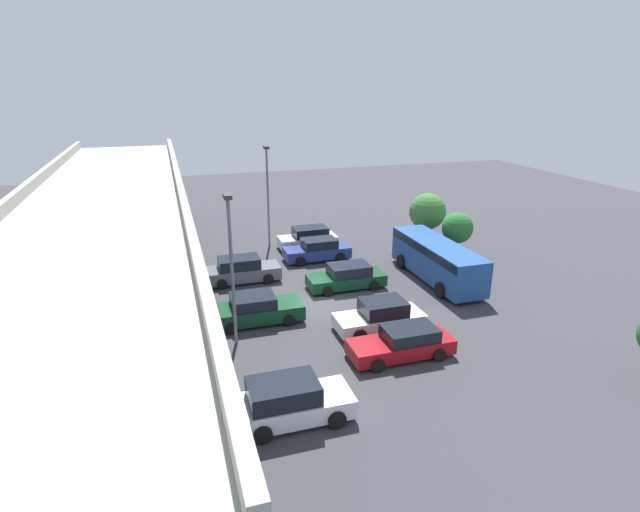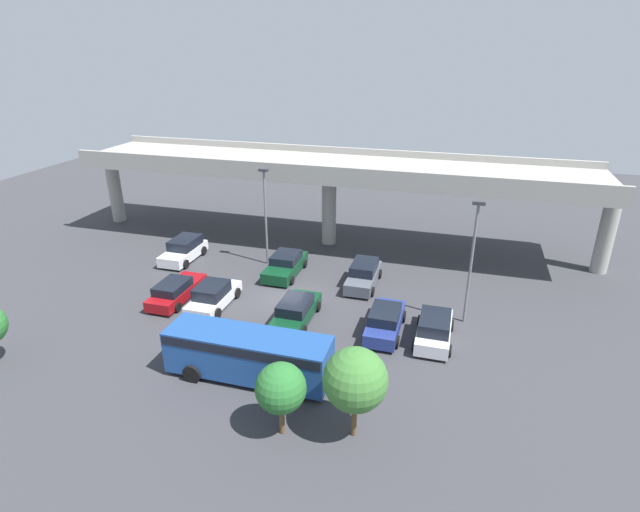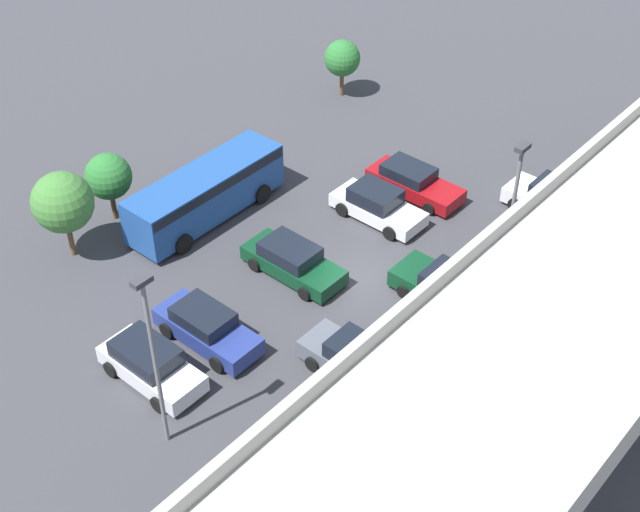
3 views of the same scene
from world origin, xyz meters
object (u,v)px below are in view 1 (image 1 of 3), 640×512
parked_car_3 (256,309)px  lamp_post_mid_lot (268,188)px  parked_car_1 (403,343)px  parked_car_5 (242,270)px  parked_car_4 (347,277)px  shuttle_bus (437,258)px  tree_front_far_right (427,212)px  lamp_post_near_aisle (231,259)px  parked_car_6 (317,250)px  parked_car_2 (380,316)px  parked_car_0 (290,401)px  parked_car_7 (308,238)px  tree_front_right (457,228)px

parked_car_3 → lamp_post_mid_lot: bearing=75.1°
parked_car_1 → parked_car_5: bearing=-63.5°
parked_car_4 → shuttle_bus: bearing=175.3°
parked_car_4 → tree_front_far_right: bearing=-146.9°
lamp_post_near_aisle → lamp_post_mid_lot: 15.51m
parked_car_6 → parked_car_2: bearing=89.8°
parked_car_2 → parked_car_4: bearing=-92.7°
parked_car_0 → parked_car_6: 17.97m
parked_car_3 → parked_car_7: size_ratio=1.09×
parked_car_2 → tree_front_right: 12.62m
parked_car_1 → lamp_post_near_aisle: lamp_post_near_aisle is taller
parked_car_1 → tree_front_right: size_ratio=1.41×
parked_car_2 → parked_car_7: (13.94, -0.17, 0.05)m
parked_car_6 → lamp_post_near_aisle: 13.16m
parked_car_2 → parked_car_3: bearing=-25.0°
parked_car_7 → shuttle_bus: size_ratio=0.53×
parked_car_6 → tree_front_right: 10.01m
parked_car_3 → parked_car_4: 6.87m
parked_car_3 → lamp_post_mid_lot: 13.77m
parked_car_4 → parked_car_7: 8.24m
parked_car_2 → parked_car_6: size_ratio=0.98×
parked_car_3 → parked_car_6: 10.25m
parked_car_6 → tree_front_right: bearing=162.8°
shuttle_bus → lamp_post_mid_lot: lamp_post_mid_lot is taller
lamp_post_mid_lot → parked_car_0: bearing=170.2°
parked_car_6 → shuttle_bus: shuttle_bus is taller
parked_car_4 → lamp_post_near_aisle: lamp_post_near_aisle is taller
parked_car_2 → parked_car_5: size_ratio=0.98×
parked_car_3 → shuttle_bus: bearing=11.3°
parked_car_3 → lamp_post_mid_lot: size_ratio=0.63×
parked_car_1 → parked_car_3: bearing=-43.5°
parked_car_2 → tree_front_right: bearing=-139.2°
parked_car_0 → lamp_post_mid_lot: (21.30, -3.68, 3.70)m
lamp_post_mid_lot → parked_car_5: bearing=154.9°
parked_car_2 → tree_front_right: tree_front_right is taller
tree_front_right → tree_front_far_right: (3.02, 0.75, 0.52)m
parked_car_0 → shuttle_bus: shuttle_bus is taller
parked_car_0 → lamp_post_near_aisle: lamp_post_near_aisle is taller
parked_car_0 → tree_front_right: 21.03m
parked_car_0 → lamp_post_mid_lot: size_ratio=0.59×
parked_car_7 → lamp_post_mid_lot: size_ratio=0.58×
parked_car_1 → parked_car_6: size_ratio=1.04×
parked_car_3 → parked_car_7: bearing=61.3°
lamp_post_near_aisle → lamp_post_mid_lot: (14.76, -4.78, 0.12)m
parked_car_7 → tree_front_far_right: size_ratio=1.04×
parked_car_2 → parked_car_5: (8.64, 5.78, 0.04)m
parked_car_5 → tree_front_far_right: tree_front_far_right is taller
parked_car_4 → tree_front_right: tree_front_right is taller
parked_car_5 → tree_front_right: size_ratio=1.35×
parked_car_7 → tree_front_right: tree_front_right is taller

